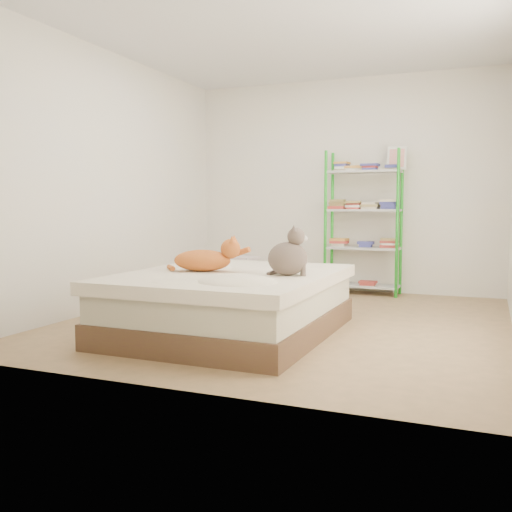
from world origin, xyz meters
The scene contains 7 objects.
room centered at (0.00, 0.00, 1.30)m, with size 3.81×4.21×2.61m.
bed centered at (-0.27, -0.66, 0.25)m, with size 1.62×2.01×0.51m.
orange_cat centered at (-0.51, -0.69, 0.62)m, with size 0.56×0.30×0.23m, color #D9602F, non-canonical shape.
grey_cat centered at (0.23, -0.69, 0.70)m, with size 0.28×0.33×0.38m, color brown, non-canonical shape.
shelf_unit centered at (0.31, 1.88, 0.91)m, with size 0.92×0.36×1.74m.
cardboard_box centered at (-0.02, 0.86, 0.17)m, with size 0.54×0.53×0.38m.
white_bin centered at (-1.22, 1.75, 0.21)m, with size 0.40×0.36×0.41m.
Camera 1 is at (1.67, -4.87, 1.05)m, focal length 40.00 mm.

